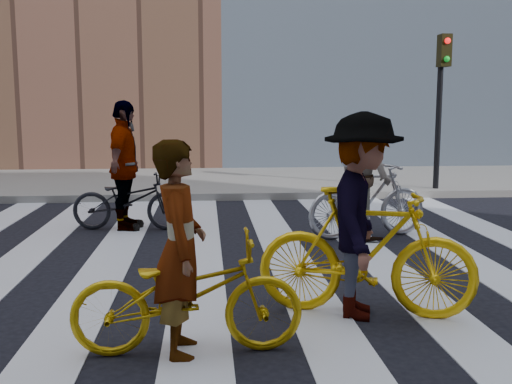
{
  "coord_description": "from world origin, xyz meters",
  "views": [
    {
      "loc": [
        -0.46,
        -6.83,
        1.89
      ],
      "look_at": [
        0.14,
        0.3,
        0.85
      ],
      "focal_mm": 42.0,
      "sensor_mm": 36.0,
      "label": 1
    }
  ],
  "objects": [
    {
      "name": "ground",
      "position": [
        0.0,
        0.0,
        0.0
      ],
      "size": [
        100.0,
        100.0,
        0.0
      ],
      "primitive_type": "plane",
      "color": "black",
      "rests_on": "ground"
    },
    {
      "name": "sidewalk_far",
      "position": [
        0.0,
        7.5,
        0.07
      ],
      "size": [
        100.0,
        5.0,
        0.15
      ],
      "primitive_type": "cube",
      "color": "gray",
      "rests_on": "ground"
    },
    {
      "name": "zebra_crosswalk",
      "position": [
        0.0,
        0.0,
        0.01
      ],
      "size": [
        8.25,
        10.0,
        0.01
      ],
      "color": "silver",
      "rests_on": "ground"
    },
    {
      "name": "traffic_signal",
      "position": [
        4.4,
        5.32,
        2.28
      ],
      "size": [
        0.22,
        0.42,
        3.33
      ],
      "color": "black",
      "rests_on": "ground"
    },
    {
      "name": "bike_yellow_left",
      "position": [
        -0.61,
        -2.41,
        0.46
      ],
      "size": [
        1.77,
        0.64,
        0.93
      ],
      "primitive_type": "imported",
      "rotation": [
        0.0,
        0.0,
        1.59
      ],
      "color": "#C69B0B",
      "rests_on": "ground"
    },
    {
      "name": "bike_silver_mid",
      "position": [
        1.85,
        1.47,
        0.55
      ],
      "size": [
        1.9,
        0.9,
        1.1
      ],
      "primitive_type": "imported",
      "rotation": [
        0.0,
        0.0,
        1.79
      ],
      "color": "#9C9DA5",
      "rests_on": "ground"
    },
    {
      "name": "bike_yellow_right",
      "position": [
        0.96,
        -1.7,
        0.59
      ],
      "size": [
        2.02,
        1.08,
        1.17
      ],
      "primitive_type": "imported",
      "rotation": [
        0.0,
        0.0,
        1.28
      ],
      "color": "yellow",
      "rests_on": "ground"
    },
    {
      "name": "bike_dark_rear",
      "position": [
        -1.64,
        2.32,
        0.45
      ],
      "size": [
        1.78,
        0.78,
        0.91
      ],
      "primitive_type": "imported",
      "rotation": [
        0.0,
        0.0,
        1.47
      ],
      "color": "black",
      "rests_on": "ground"
    },
    {
      "name": "rider_left",
      "position": [
        -0.66,
        -2.41,
        0.82
      ],
      "size": [
        0.4,
        0.61,
        1.64
      ],
      "primitive_type": "imported",
      "rotation": [
        0.0,
        0.0,
        1.59
      ],
      "color": "slate",
      "rests_on": "ground"
    },
    {
      "name": "rider_mid",
      "position": [
        1.8,
        1.47,
        0.89
      ],
      "size": [
        0.85,
        0.99,
        1.79
      ],
      "primitive_type": "imported",
      "rotation": [
        0.0,
        0.0,
        1.79
      ],
      "color": "slate",
      "rests_on": "ground"
    },
    {
      "name": "rider_right",
      "position": [
        0.91,
        -1.7,
        0.92
      ],
      "size": [
        0.99,
        1.33,
        1.84
      ],
      "primitive_type": "imported",
      "rotation": [
        0.0,
        0.0,
        1.28
      ],
      "color": "slate",
      "rests_on": "ground"
    },
    {
      "name": "rider_rear",
      "position": [
        -1.69,
        2.32,
        0.99
      ],
      "size": [
        0.6,
        1.2,
        1.97
      ],
      "primitive_type": "imported",
      "rotation": [
        0.0,
        0.0,
        1.47
      ],
      "color": "slate",
      "rests_on": "ground"
    }
  ]
}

